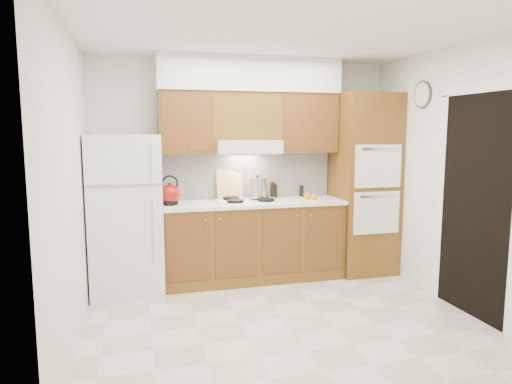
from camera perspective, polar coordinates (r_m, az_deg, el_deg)
floor at (r=4.47m, az=3.22°, el=-15.47°), size 3.60×3.60×0.00m
ceiling at (r=4.20m, az=3.50°, el=19.23°), size 3.60×3.60×0.00m
wall_back at (r=5.58m, az=-1.43°, el=2.95°), size 3.60×0.02×2.60m
wall_left at (r=3.97m, az=-22.17°, el=0.51°), size 0.02×3.00×2.60m
wall_right at (r=5.00m, az=23.39°, el=1.79°), size 0.02×3.00×2.60m
fridge at (r=5.13m, az=-15.93°, el=-2.70°), size 0.75×0.72×1.72m
base_cabinets at (r=5.43m, az=-0.41°, el=-6.26°), size 2.11×0.60×0.90m
countertop at (r=5.33m, az=-0.39°, el=-1.38°), size 2.13×0.62×0.04m
backsplash at (r=5.58m, az=-1.14°, el=2.13°), size 2.11×0.03×0.56m
oven_cabinet at (r=5.80m, az=13.31°, el=0.95°), size 0.70×0.65×2.20m
upper_cab_left at (r=5.28m, az=-8.69°, el=8.58°), size 0.63×0.33×0.70m
upper_cab_right at (r=5.61m, az=6.15°, el=8.56°), size 0.73×0.33×0.70m
range_hood at (r=5.34m, az=-1.14°, el=5.70°), size 0.75×0.45×0.15m
upper_cab_over_hood at (r=5.40m, az=-1.31°, el=9.44°), size 0.75×0.33×0.55m
soffit at (r=5.43m, az=-0.75°, el=14.46°), size 2.13×0.36×0.40m
cooktop at (r=5.33m, az=-0.96°, el=-1.09°), size 0.74×0.50×0.01m
doorway at (r=4.75m, az=25.71°, el=-1.65°), size 0.02×0.90×2.10m
wall_clock at (r=5.43m, az=20.10°, el=11.35°), size 0.02×0.30×0.30m
kettle at (r=5.14m, az=-10.70°, el=-0.27°), size 0.28×0.28×0.22m
cutting_board at (r=5.50m, az=-3.36°, el=1.20°), size 0.32×0.12×0.42m
stock_pot at (r=5.40m, az=0.16°, el=0.52°), size 0.28×0.28×0.23m
condiment_a at (r=5.59m, az=2.09°, el=0.25°), size 0.06×0.06×0.20m
condiment_b at (r=5.63m, az=2.39°, el=0.15°), size 0.07×0.07×0.16m
condiment_c at (r=5.73m, az=5.71°, el=0.13°), size 0.05×0.05×0.14m
orange_near at (r=5.49m, az=7.22°, el=-0.58°), size 0.08×0.08×0.07m
orange_far at (r=5.54m, az=6.44°, el=-0.46°), size 0.10×0.10×0.08m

